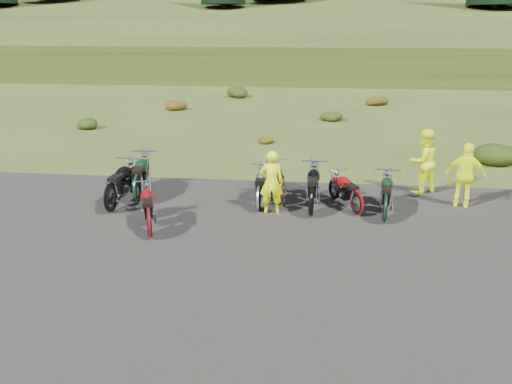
# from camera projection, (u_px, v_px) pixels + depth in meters

# --- Properties ---
(ground) EXTENTS (300.00, 300.00, 0.00)m
(ground) POSITION_uv_depth(u_px,v_px,m) (246.00, 232.00, 12.20)
(ground) COLOR #394A18
(ground) RESTS_ON ground
(gravel_pad) EXTENTS (20.00, 12.00, 0.04)m
(gravel_pad) POSITION_uv_depth(u_px,v_px,m) (234.00, 270.00, 10.32)
(gravel_pad) COLOR black
(gravel_pad) RESTS_ON ground
(hill_slope) EXTENTS (300.00, 45.97, 9.37)m
(hill_slope) POSITION_uv_depth(u_px,v_px,m) (299.00, 63.00, 59.16)
(hill_slope) COLOR #304015
(hill_slope) RESTS_ON ground
(hill_plateau) EXTENTS (300.00, 90.00, 9.17)m
(hill_plateau) POSITION_uv_depth(u_px,v_px,m) (306.00, 42.00, 115.52)
(hill_plateau) COLOR #304015
(hill_plateau) RESTS_ON ground
(shrub_1) EXTENTS (1.03, 1.03, 0.61)m
(shrub_1) POSITION_uv_depth(u_px,v_px,m) (86.00, 122.00, 23.64)
(shrub_1) COLOR #1E300C
(shrub_1) RESTS_ON ground
(shrub_2) EXTENTS (1.30, 1.30, 0.77)m
(shrub_2) POSITION_uv_depth(u_px,v_px,m) (175.00, 104.00, 28.30)
(shrub_2) COLOR #5F350B
(shrub_2) RESTS_ON ground
(shrub_3) EXTENTS (1.56, 1.56, 0.92)m
(shrub_3) POSITION_uv_depth(u_px,v_px,m) (238.00, 91.00, 32.96)
(shrub_3) COLOR #1E300C
(shrub_3) RESTS_ON ground
(shrub_4) EXTENTS (0.77, 0.77, 0.45)m
(shrub_4) POSITION_uv_depth(u_px,v_px,m) (264.00, 138.00, 20.81)
(shrub_4) COLOR #5F350B
(shrub_4) RESTS_ON ground
(shrub_5) EXTENTS (1.03, 1.03, 0.61)m
(shrub_5) POSITION_uv_depth(u_px,v_px,m) (330.00, 115.00, 25.46)
(shrub_5) COLOR #1E300C
(shrub_5) RESTS_ON ground
(shrub_6) EXTENTS (1.30, 1.30, 0.77)m
(shrub_6) POSITION_uv_depth(u_px,v_px,m) (376.00, 99.00, 30.12)
(shrub_6) COLOR #5F350B
(shrub_6) RESTS_ON ground
(shrub_7) EXTENTS (1.56, 1.56, 0.92)m
(shrub_7) POSITION_uv_depth(u_px,v_px,m) (500.00, 151.00, 17.87)
(shrub_7) COLOR #1E300C
(shrub_7) RESTS_ON ground
(motorcycle_0) EXTENTS (0.87, 2.30, 1.18)m
(motorcycle_0) POSITION_uv_depth(u_px,v_px,m) (113.00, 212.00, 13.41)
(motorcycle_0) COLOR black
(motorcycle_0) RESTS_ON ground
(motorcycle_1) EXTENTS (1.34, 2.17, 1.08)m
(motorcycle_1) POSITION_uv_depth(u_px,v_px,m) (150.00, 238.00, 11.84)
(motorcycle_1) COLOR maroon
(motorcycle_1) RESTS_ON ground
(motorcycle_2) EXTENTS (1.11, 2.42, 1.22)m
(motorcycle_2) POSITION_uv_depth(u_px,v_px,m) (138.00, 204.00, 14.02)
(motorcycle_2) COLOR #0E3417
(motorcycle_2) RESTS_ON ground
(motorcycle_3) EXTENTS (0.66, 1.95, 1.02)m
(motorcycle_3) POSITION_uv_depth(u_px,v_px,m) (258.00, 211.00, 13.51)
(motorcycle_3) COLOR #B8B8BD
(motorcycle_3) RESTS_ON ground
(motorcycle_4) EXTENTS (1.03, 2.00, 1.00)m
(motorcycle_4) POSITION_uv_depth(u_px,v_px,m) (280.00, 204.00, 14.04)
(motorcycle_4) COLOR #4C120C
(motorcycle_4) RESTS_ON ground
(motorcycle_5) EXTENTS (0.85, 2.29, 1.18)m
(motorcycle_5) POSITION_uv_depth(u_px,v_px,m) (311.00, 217.00, 13.12)
(motorcycle_5) COLOR black
(motorcycle_5) RESTS_ON ground
(motorcycle_6) EXTENTS (1.37, 1.96, 0.98)m
(motorcycle_6) POSITION_uv_depth(u_px,v_px,m) (356.00, 216.00, 13.20)
(motorcycle_6) COLOR #960B0A
(motorcycle_6) RESTS_ON ground
(motorcycle_7) EXTENTS (0.99, 2.16, 1.09)m
(motorcycle_7) POSITION_uv_depth(u_px,v_px,m) (384.00, 223.00, 12.73)
(motorcycle_7) COLOR black
(motorcycle_7) RESTS_ON ground
(person_middle) EXTENTS (0.66, 0.47, 1.72)m
(person_middle) POSITION_uv_depth(u_px,v_px,m) (271.00, 183.00, 13.02)
(person_middle) COLOR #EAFF0D
(person_middle) RESTS_ON ground
(person_right_a) EXTENTS (1.15, 1.07, 1.91)m
(person_right_a) POSITION_uv_depth(u_px,v_px,m) (423.00, 162.00, 14.61)
(person_right_a) COLOR #EAFF0D
(person_right_a) RESTS_ON ground
(person_right_b) EXTENTS (1.13, 0.74, 1.79)m
(person_right_b) POSITION_uv_depth(u_px,v_px,m) (465.00, 176.00, 13.49)
(person_right_b) COLOR #EAFF0D
(person_right_b) RESTS_ON ground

